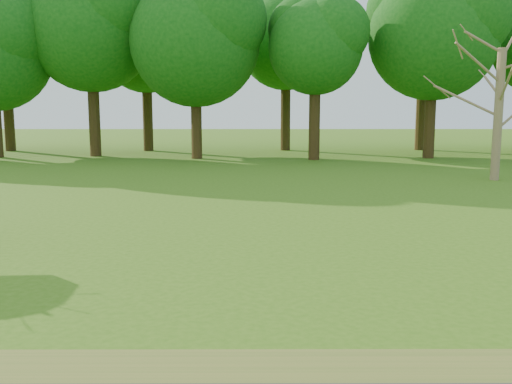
{
  "coord_description": "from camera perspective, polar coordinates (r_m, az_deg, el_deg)",
  "views": [
    {
      "loc": [
        2.28,
        -8.25,
        2.71
      ],
      "look_at": [
        2.31,
        2.38,
        1.1
      ],
      "focal_mm": 40.0,
      "sensor_mm": 36.0,
      "label": 1
    }
  ],
  "objects": [
    {
      "name": "drygrass_strip",
      "position": [
        6.5,
        -21.63,
        -16.63
      ],
      "size": [
        120.0,
        1.2,
        0.01
      ],
      "primitive_type": "cube",
      "color": "olive",
      "rests_on": "ground"
    },
    {
      "name": "ground",
      "position": [
        8.98,
        -15.07,
        -9.26
      ],
      "size": [
        120.0,
        120.0,
        0.0
      ],
      "primitive_type": "plane",
      "color": "#3F6F15",
      "rests_on": "ground"
    },
    {
      "name": "treeline",
      "position": [
        30.8,
        -4.66,
        18.46
      ],
      "size": [
        60.0,
        12.0,
        16.0
      ],
      "primitive_type": null,
      "color": "#0E5410",
      "rests_on": "ground"
    }
  ]
}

